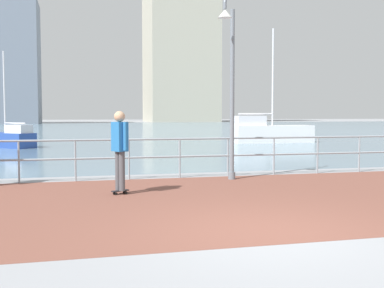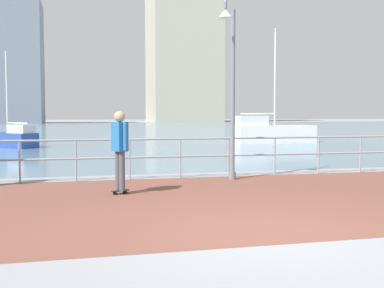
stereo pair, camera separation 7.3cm
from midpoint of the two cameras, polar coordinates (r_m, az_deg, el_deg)
name	(u,v)px [view 1 (the left image)]	position (r m, az deg, el deg)	size (l,w,h in m)	color
ground	(105,132)	(46.57, -10.50, 1.39)	(220.00, 220.00, 0.00)	gray
brick_paving	(215,200)	(9.83, 2.64, -6.71)	(28.00, 6.88, 0.01)	brown
harbor_water	(99,129)	(57.80, -11.17, 1.80)	(180.00, 88.00, 0.00)	slate
waterfront_railing	(180,150)	(13.04, -1.66, -0.77)	(25.25, 0.06, 1.11)	#8C99A3
lamppost	(230,73)	(12.66, 4.44, 8.48)	(0.62, 0.69, 5.13)	slate
skateboarder	(120,144)	(10.46, -8.90, -0.01)	(0.41, 0.53, 1.83)	black
sailboat_navy	(270,132)	(29.66, 9.26, 1.45)	(5.00, 1.56, 7.01)	white
sailboat_white	(7,138)	(26.98, -21.47, 0.65)	(3.34, 3.38, 5.09)	#284799
tower_slate	(180,25)	(112.36, -1.46, 14.14)	(15.46, 15.43, 46.25)	#B2AD99
tower_concrete	(1,61)	(96.12, -22.04, 9.22)	(13.53, 10.63, 24.83)	slate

